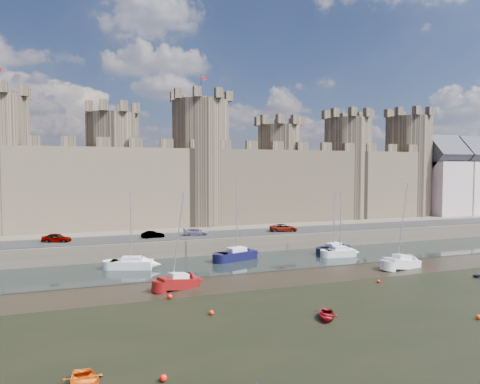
{
  "coord_description": "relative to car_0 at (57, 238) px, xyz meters",
  "views": [
    {
      "loc": [
        -18.06,
        -30.47,
        12.75
      ],
      "look_at": [
        0.51,
        22.0,
        9.83
      ],
      "focal_mm": 32.0,
      "sensor_mm": 36.0,
      "label": 1
    }
  ],
  "objects": [
    {
      "name": "buoy_4",
      "position": [
        8.44,
        -39.56,
        -2.94
      ],
      "size": [
        0.46,
        0.46,
        0.46
      ],
      "primitive_type": "sphere",
      "color": "#FF160B",
      "rests_on": "ground"
    },
    {
      "name": "ground",
      "position": [
        22.49,
        -34.25,
        -3.17
      ],
      "size": [
        160.0,
        160.0,
        0.0
      ],
      "primitive_type": "plane",
      "color": "black",
      "rests_on": "ground"
    },
    {
      "name": "buoy_1",
      "position": [
        11.75,
        -23.28,
        -2.92
      ],
      "size": [
        0.5,
        0.5,
        0.5
      ],
      "primitive_type": "sphere",
      "color": "#FF160B",
      "rests_on": "ground"
    },
    {
      "name": "sailboat_1",
      "position": [
        23.85,
        -8.57,
        -2.31
      ],
      "size": [
        5.95,
        3.62,
        11.15
      ],
      "rotation": [
        0.0,
        0.0,
        0.28
      ],
      "color": "black",
      "rests_on": "ground"
    },
    {
      "name": "castle",
      "position": [
        21.86,
        13.75,
        8.51
      ],
      "size": [
        108.5,
        11.0,
        29.0
      ],
      "color": "#42382B",
      "rests_on": "quay"
    },
    {
      "name": "buoy_2",
      "position": [
        35.44,
        -37.87,
        -2.95
      ],
      "size": [
        0.44,
        0.44,
        0.44
      ],
      "primitive_type": "sphere",
      "color": "#ED420A",
      "rests_on": "ground"
    },
    {
      "name": "car_1",
      "position": [
        13.28,
        -0.68,
        -0.12
      ],
      "size": [
        3.45,
        1.56,
        1.1
      ],
      "primitive_type": "imported",
      "rotation": [
        0.0,
        0.0,
        1.69
      ],
      "color": "gray",
      "rests_on": "quay"
    },
    {
      "name": "seaweed_patch",
      "position": [
        22.49,
        -40.25,
        -3.16
      ],
      "size": [
        70.0,
        34.0,
        0.01
      ],
      "primitive_type": "cube",
      "color": "black",
      "rests_on": "ground"
    },
    {
      "name": "buoy_3",
      "position": [
        34.94,
        -25.2,
        -2.98
      ],
      "size": [
        0.38,
        0.38,
        0.38
      ],
      "primitive_type": "sphere",
      "color": "red",
      "rests_on": "ground"
    },
    {
      "name": "water_channel",
      "position": [
        22.49,
        -10.25,
        -3.13
      ],
      "size": [
        160.0,
        12.0,
        0.08
      ],
      "primitive_type": "cube",
      "color": "black",
      "rests_on": "ground"
    },
    {
      "name": "buoy_0",
      "position": [
        14.36,
        -29.15,
        -2.95
      ],
      "size": [
        0.44,
        0.44,
        0.44
      ],
      "primitive_type": "sphere",
      "color": "#FF2C0B",
      "rests_on": "ground"
    },
    {
      "name": "sailboat_4",
      "position": [
        13.33,
        -19.81,
        -2.41
      ],
      "size": [
        4.78,
        3.04,
        10.42
      ],
      "rotation": [
        0.0,
        0.0,
        0.32
      ],
      "color": "#670B0B",
      "rests_on": "ground"
    },
    {
      "name": "dinghy_4",
      "position": [
        23.32,
        -33.47,
        -2.87
      ],
      "size": [
        3.24,
        3.52,
        0.59
      ],
      "primitive_type": "imported",
      "rotation": [
        1.57,
        0.0,
        5.74
      ],
      "color": "maroon",
      "rests_on": "ground"
    },
    {
      "name": "car_2",
      "position": [
        20.0,
        -0.41,
        -0.08
      ],
      "size": [
        4.29,
        2.54,
        1.17
      ],
      "primitive_type": "imported",
      "rotation": [
        0.0,
        0.0,
        1.33
      ],
      "color": "gray",
      "rests_on": "quay"
    },
    {
      "name": "dinghy_0",
      "position": [
        3.98,
        -38.91,
        -2.81
      ],
      "size": [
        2.83,
        3.71,
        0.72
      ],
      "primitive_type": "imported",
      "rotation": [
        1.57,
        0.0,
        0.11
      ],
      "color": "#E6570D",
      "rests_on": "ground"
    },
    {
      "name": "sailboat_5",
      "position": [
        42.5,
        -20.07,
        -2.39
      ],
      "size": [
        5.37,
        2.86,
        11.0
      ],
      "rotation": [
        0.0,
        0.0,
        0.18
      ],
      "color": "silver",
      "rests_on": "ground"
    },
    {
      "name": "sailboat_3",
      "position": [
        39.67,
        -8.3,
        -2.45
      ],
      "size": [
        5.53,
        3.54,
        9.05
      ],
      "rotation": [
        0.0,
        0.0,
        0.32
      ],
      "color": "black",
      "rests_on": "ground"
    },
    {
      "name": "car_3",
      "position": [
        34.51,
        -1.25,
        -0.03
      ],
      "size": [
        4.98,
        3.19,
        1.28
      ],
      "primitive_type": "imported",
      "rotation": [
        0.0,
        0.0,
        1.32
      ],
      "color": "gray",
      "rests_on": "quay"
    },
    {
      "name": "sailboat_2",
      "position": [
        38.79,
        -11.4,
        -2.4
      ],
      "size": [
        4.51,
        2.17,
        9.39
      ],
      "rotation": [
        0.0,
        0.0,
        -0.11
      ],
      "color": "silver",
      "rests_on": "ground"
    },
    {
      "name": "quay",
      "position": [
        22.49,
        25.75,
        -1.92
      ],
      "size": [
        160.0,
        60.0,
        2.5
      ],
      "primitive_type": "cube",
      "color": "#4C443A",
      "rests_on": "ground"
    },
    {
      "name": "sailboat_0",
      "position": [
        9.39,
        -9.13,
        -2.39
      ],
      "size": [
        5.63,
        3.57,
        9.82
      ],
      "rotation": [
        0.0,
        0.0,
        -0.31
      ],
      "color": "silver",
      "rests_on": "ground"
    },
    {
      "name": "dinghy_7",
      "position": [
        47.34,
        -27.17,
        -2.86
      ],
      "size": [
        1.35,
        1.22,
        0.62
      ],
      "primitive_type": "imported",
      "rotation": [
        1.57,
        0.0,
        1.38
      ],
      "color": "black",
      "rests_on": "ground"
    },
    {
      "name": "car_0",
      "position": [
        0.0,
        0.0,
        0.0
      ],
      "size": [
        4.21,
        2.79,
        1.33
      ],
      "primitive_type": "imported",
      "rotation": [
        0.0,
        0.0,
        1.23
      ],
      "color": "gray",
      "rests_on": "quay"
    },
    {
      "name": "road",
      "position": [
        22.49,
        -0.25,
        -0.62
      ],
      "size": [
        160.0,
        7.0,
        0.1
      ],
      "primitive_type": "cube",
      "color": "black",
      "rests_on": "quay"
    }
  ]
}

